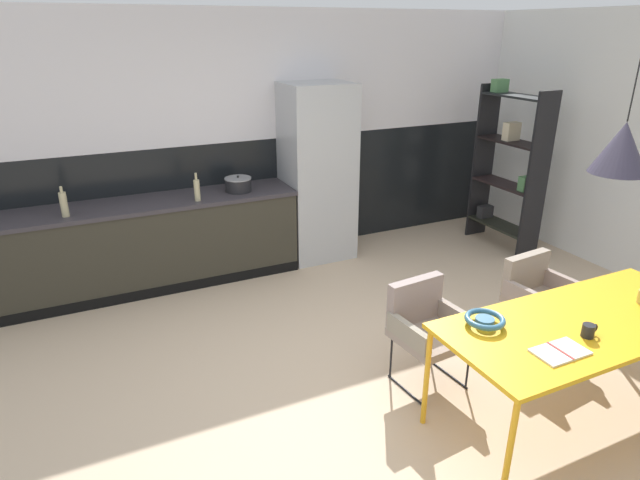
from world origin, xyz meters
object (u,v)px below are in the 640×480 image
at_px(open_shelf_unit, 508,165).
at_px(open_book, 560,352).
at_px(armchair_head_of_table, 425,321).
at_px(pendant_lamp_over_table_near, 622,148).
at_px(bottle_vinegar_dark, 197,190).
at_px(bottle_oil_tall, 64,204).
at_px(fruit_bowl, 485,320).
at_px(refrigerator_column, 317,173).
at_px(cooking_pot, 238,184).
at_px(mug_white_ceramic, 589,331).
at_px(armchair_near_window, 537,289).
at_px(dining_table, 586,326).

bearing_deg(open_shelf_unit, open_book, -38.36).
bearing_deg(armchair_head_of_table, pendant_lamp_over_table_near, 124.76).
distance_m(bottle_vinegar_dark, bottle_oil_tall, 1.17).
bearing_deg(fruit_bowl, refrigerator_column, 84.91).
bearing_deg(open_book, cooking_pot, 103.66).
relative_size(bottle_vinegar_dark, open_shelf_unit, 0.15).
relative_size(mug_white_ceramic, pendant_lamp_over_table_near, 0.13).
bearing_deg(bottle_oil_tall, refrigerator_column, 3.30).
bearing_deg(bottle_vinegar_dark, mug_white_ceramic, -63.88).
bearing_deg(cooking_pot, open_book, -76.34).
bearing_deg(pendant_lamp_over_table_near, bottle_vinegar_dark, 119.52).
bearing_deg(armchair_head_of_table, armchair_near_window, 174.98).
relative_size(refrigerator_column, bottle_vinegar_dark, 6.93).
relative_size(armchair_near_window, pendant_lamp_over_table_near, 0.84).
bearing_deg(open_shelf_unit, pendant_lamp_over_table_near, -34.28).
bearing_deg(bottle_oil_tall, pendant_lamp_over_table_near, -46.78).
bearing_deg(dining_table, open_shelf_unit, 55.86).
bearing_deg(dining_table, cooking_pot, 111.53).
height_order(refrigerator_column, open_book, refrigerator_column).
xyz_separation_m(refrigerator_column, open_book, (-0.08, -3.43, -0.21)).
height_order(open_book, mug_white_ceramic, mug_white_ceramic).
distance_m(armchair_near_window, cooking_pot, 3.00).
xyz_separation_m(open_book, cooking_pot, (-0.83, 3.40, 0.20)).
relative_size(armchair_near_window, open_shelf_unit, 0.40).
bearing_deg(dining_table, pendant_lamp_over_table_near, 90.00).
relative_size(refrigerator_column, open_book, 6.29).
height_order(armchair_head_of_table, bottle_oil_tall, bottle_oil_tall).
distance_m(armchair_head_of_table, bottle_vinegar_dark, 2.57).
xyz_separation_m(refrigerator_column, open_shelf_unit, (2.11, -0.67, 0.02)).
xyz_separation_m(dining_table, bottle_oil_tall, (-2.90, 3.10, 0.29)).
height_order(open_book, open_shelf_unit, open_shelf_unit).
distance_m(refrigerator_column, mug_white_ceramic, 3.39).
bearing_deg(cooking_pot, dining_table, -68.47).
height_order(dining_table, mug_white_ceramic, mug_white_ceramic).
distance_m(armchair_near_window, bottle_vinegar_dark, 3.18).
distance_m(mug_white_ceramic, cooking_pot, 3.53).
bearing_deg(dining_table, armchair_near_window, 60.90).
relative_size(refrigerator_column, dining_table, 1.01).
height_order(cooking_pot, bottle_oil_tall, bottle_oil_tall).
bearing_deg(open_book, armchair_head_of_table, 101.96).
relative_size(armchair_head_of_table, bottle_vinegar_dark, 2.77).
relative_size(armchair_near_window, fruit_bowl, 3.08).
height_order(dining_table, fruit_bowl, fruit_bowl).
bearing_deg(refrigerator_column, fruit_bowl, -95.09).
relative_size(armchair_head_of_table, mug_white_ceramic, 6.75).
bearing_deg(open_book, mug_white_ceramic, 10.62).
bearing_deg(open_book, refrigerator_column, 88.62).
relative_size(armchair_head_of_table, bottle_oil_tall, 2.78).
distance_m(dining_table, bottle_oil_tall, 4.25).
xyz_separation_m(refrigerator_column, bottle_oil_tall, (-2.54, -0.15, 0.04)).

